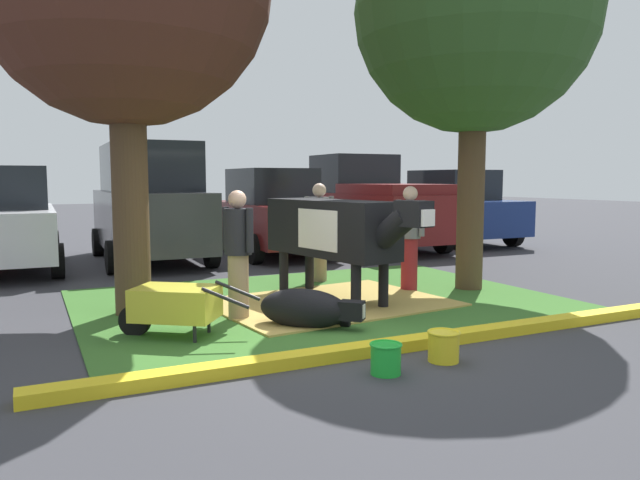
% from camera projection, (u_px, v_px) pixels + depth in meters
% --- Properties ---
extents(ground_plane, '(80.00, 80.00, 0.00)m').
position_uv_depth(ground_plane, '(342.00, 333.00, 7.01)').
color(ground_plane, '#38383D').
extents(grass_island, '(6.73, 4.96, 0.02)m').
position_uv_depth(grass_island, '(320.00, 301.00, 8.82)').
color(grass_island, '#386B28').
rests_on(grass_island, ground).
extents(curb_yellow, '(7.93, 0.24, 0.12)m').
position_uv_depth(curb_yellow, '(428.00, 341.00, 6.46)').
color(curb_yellow, yellow).
rests_on(curb_yellow, ground).
extents(hay_bedding, '(3.45, 2.75, 0.04)m').
position_uv_depth(hay_bedding, '(329.00, 303.00, 8.58)').
color(hay_bedding, tan).
rests_on(hay_bedding, ground).
extents(shade_tree_right, '(3.76, 3.76, 6.25)m').
position_uv_depth(shade_tree_right, '(475.00, 13.00, 9.35)').
color(shade_tree_right, '#4C3823').
rests_on(shade_tree_right, ground).
extents(cow_holstein, '(1.12, 3.10, 1.52)m').
position_uv_depth(cow_holstein, '(335.00, 229.00, 8.62)').
color(cow_holstein, black).
rests_on(cow_holstein, ground).
extents(calf_lying, '(1.16, 1.15, 0.48)m').
position_uv_depth(calf_lying, '(306.00, 309.00, 7.20)').
color(calf_lying, black).
rests_on(calf_lying, ground).
extents(person_handler, '(0.53, 0.34, 1.71)m').
position_uv_depth(person_handler, '(319.00, 229.00, 10.40)').
color(person_handler, '#9E7F5B').
rests_on(person_handler, ground).
extents(person_visitor_near, '(0.34, 0.49, 1.64)m').
position_uv_depth(person_visitor_near, '(238.00, 251.00, 7.56)').
color(person_visitor_near, '#9E7F5B').
rests_on(person_visitor_near, ground).
extents(person_visitor_far, '(0.34, 0.50, 1.67)m').
position_uv_depth(person_visitor_far, '(410.00, 235.00, 9.50)').
color(person_visitor_far, maroon).
rests_on(person_visitor_far, ground).
extents(wheelbarrow, '(1.47, 1.23, 0.63)m').
position_uv_depth(wheelbarrow, '(174.00, 304.00, 6.76)').
color(wheelbarrow, gold).
rests_on(wheelbarrow, ground).
extents(bucket_green, '(0.30, 0.30, 0.29)m').
position_uv_depth(bucket_green, '(386.00, 358.00, 5.53)').
color(bucket_green, green).
rests_on(bucket_green, ground).
extents(bucket_yellow, '(0.33, 0.33, 0.30)m').
position_uv_depth(bucket_yellow, '(444.00, 346.00, 5.91)').
color(bucket_yellow, yellow).
rests_on(bucket_yellow, ground).
extents(hatchback_white, '(2.08, 4.43, 2.02)m').
position_uv_depth(hatchback_white, '(3.00, 220.00, 11.65)').
color(hatchback_white, silver).
rests_on(hatchback_white, ground).
extents(suv_dark_grey, '(2.18, 4.63, 2.52)m').
position_uv_depth(suv_dark_grey, '(149.00, 203.00, 12.97)').
color(suv_dark_grey, '#3D3D42').
rests_on(suv_dark_grey, ground).
extents(sedan_silver, '(2.08, 4.43, 2.02)m').
position_uv_depth(sedan_silver, '(271.00, 213.00, 14.26)').
color(sedan_silver, maroon).
rests_on(sedan_silver, ground).
extents(pickup_truck_maroon, '(2.29, 5.43, 2.42)m').
position_uv_depth(pickup_truck_maroon, '(369.00, 205.00, 15.63)').
color(pickup_truck_maroon, maroon).
rests_on(pickup_truck_maroon, ground).
extents(sedan_blue, '(2.08, 4.43, 2.02)m').
position_uv_depth(sedan_blue, '(453.00, 208.00, 16.81)').
color(sedan_blue, navy).
rests_on(sedan_blue, ground).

